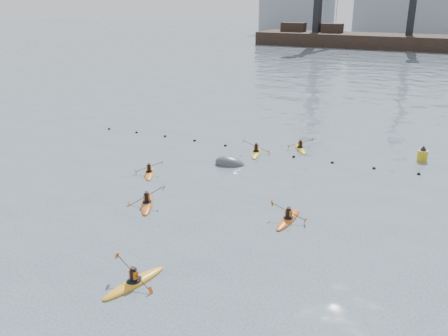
% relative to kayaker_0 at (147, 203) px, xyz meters
% --- Properties ---
extents(ground, '(400.00, 400.00, 0.00)m').
position_rel_kayaker_0_xyz_m(ground, '(4.09, -10.02, -0.10)').
color(ground, '#3D4E58').
rests_on(ground, ground).
extents(float_line, '(33.24, 0.73, 0.24)m').
position_rel_kayaker_0_xyz_m(float_line, '(3.59, 12.52, -0.07)').
color(float_line, black).
rests_on(float_line, ground).
extents(barge_pier, '(72.00, 19.30, 29.50)m').
position_rel_kayaker_0_xyz_m(barge_pier, '(3.87, 99.98, 1.79)').
color(barge_pier, black).
rests_on(barge_pier, ground).
extents(skyline, '(141.00, 28.00, 22.00)m').
position_rel_kayaker_0_xyz_m(skyline, '(6.32, 140.26, 9.15)').
color(skyline, gray).
rests_on(skyline, ground).
extents(kayaker_0, '(2.22, 3.13, 1.35)m').
position_rel_kayaker_0_xyz_m(kayaker_0, '(0.00, 0.00, 0.00)').
color(kayaker_0, '#C25112').
rests_on(kayaker_0, ground).
extents(kayaker_1, '(2.28, 3.39, 1.31)m').
position_rel_kayaker_0_xyz_m(kayaker_1, '(4.26, -7.12, 0.00)').
color(kayaker_1, orange).
rests_on(kayaker_1, ground).
extents(kayaker_2, '(2.02, 2.78, 1.07)m').
position_rel_kayaker_0_xyz_m(kayaker_2, '(-2.87, 4.42, -0.01)').
color(kayaker_2, orange).
rests_on(kayaker_2, ground).
extents(kayaker_3, '(2.18, 3.27, 1.24)m').
position_rel_kayaker_0_xyz_m(kayaker_3, '(2.10, 11.94, -0.00)').
color(kayaker_3, yellow).
rests_on(kayaker_3, ground).
extents(kayaker_4, '(2.14, 3.15, 1.11)m').
position_rel_kayaker_0_xyz_m(kayaker_4, '(8.23, 1.68, -0.00)').
color(kayaker_4, '#CA5413').
rests_on(kayaker_4, ground).
extents(kayaker_5, '(2.07, 2.94, 1.06)m').
position_rel_kayaker_0_xyz_m(kayaker_5, '(4.90, 14.49, -0.01)').
color(kayaker_5, gold).
rests_on(kayaker_5, ground).
extents(mooring_buoy, '(2.74, 1.98, 1.59)m').
position_rel_kayaker_0_xyz_m(mooring_buoy, '(1.40, 8.62, -0.10)').
color(mooring_buoy, '#3E4043').
rests_on(mooring_buoy, ground).
extents(nav_buoy, '(0.74, 0.74, 1.35)m').
position_rel_kayaker_0_xyz_m(nav_buoy, '(14.02, 15.75, 0.31)').
color(nav_buoy, gold).
rests_on(nav_buoy, ground).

